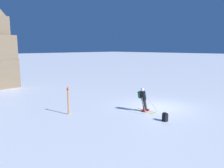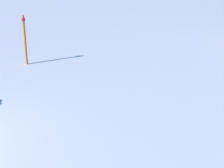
% 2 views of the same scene
% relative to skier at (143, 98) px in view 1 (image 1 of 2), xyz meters
% --- Properties ---
extents(ground_plane, '(300.00, 300.00, 0.00)m').
position_rel_skier_xyz_m(ground_plane, '(1.70, -0.04, -0.93)').
color(ground_plane, white).
extents(skier, '(1.29, 1.61, 1.70)m').
position_rel_skier_xyz_m(skier, '(0.00, 0.00, 0.00)').
color(skier, yellow).
rests_on(skier, ground).
extents(rock_pillar, '(2.77, 2.44, 8.56)m').
position_rel_skier_xyz_m(rock_pillar, '(-3.22, 16.20, 2.66)').
color(rock_pillar, '#7A664C').
rests_on(rock_pillar, ground).
extents(spare_backpack, '(0.30, 0.35, 0.50)m').
position_rel_skier_xyz_m(spare_backpack, '(-0.63, -2.06, -0.68)').
color(spare_backpack, black).
rests_on(spare_backpack, ground).
extents(trail_marker, '(0.13, 0.13, 1.81)m').
position_rel_skier_xyz_m(trail_marker, '(-3.85, 3.12, 0.07)').
color(trail_marker, orange).
rests_on(trail_marker, ground).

